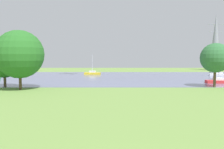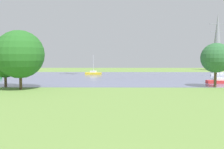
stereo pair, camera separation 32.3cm
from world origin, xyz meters
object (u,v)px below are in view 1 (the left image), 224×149
(sailboat_white, at_px, (219,74))
(sailboat_yellow, at_px, (92,73))
(sailboat_red, at_px, (218,81))
(electricity_pylon, at_px, (215,42))
(tree_west_near, at_px, (4,64))
(tree_east_far, at_px, (19,54))
(tree_east_near, at_px, (215,58))

(sailboat_white, relative_size, sailboat_yellow, 1.30)
(sailboat_yellow, bearing_deg, sailboat_red, -40.27)
(sailboat_yellow, bearing_deg, electricity_pylon, 25.55)
(tree_west_near, xyz_separation_m, electricity_pylon, (59.09, 50.07, 7.34))
(sailboat_yellow, xyz_separation_m, tree_east_far, (-8.75, -31.05, 5.11))
(sailboat_white, height_order, sailboat_yellow, sailboat_white)
(sailboat_red, distance_m, sailboat_yellow, 35.03)
(sailboat_white, height_order, tree_east_near, sailboat_white)
(tree_east_near, bearing_deg, electricity_pylon, 65.50)
(sailboat_red, xyz_separation_m, tree_east_near, (-3.40, -5.77, 4.52))
(tree_east_far, xyz_separation_m, tree_east_near, (32.08, 2.63, -0.57))
(tree_east_far, bearing_deg, sailboat_yellow, 74.27)
(tree_east_near, bearing_deg, tree_west_near, 179.15)
(sailboat_red, height_order, electricity_pylon, electricity_pylon)
(tree_east_near, xyz_separation_m, electricity_pylon, (23.06, 50.60, 6.28))
(sailboat_yellow, xyz_separation_m, electricity_pylon, (46.39, 22.18, 10.82))
(sailboat_red, relative_size, sailboat_yellow, 1.24)
(sailboat_yellow, height_order, electricity_pylon, electricity_pylon)
(sailboat_yellow, height_order, tree_east_near, tree_east_near)
(sailboat_white, bearing_deg, tree_west_near, -154.80)
(tree_east_far, relative_size, tree_east_near, 1.25)
(sailboat_red, bearing_deg, tree_east_far, -166.68)
(tree_west_near, relative_size, tree_east_near, 0.84)
(sailboat_white, distance_m, electricity_pylon, 31.73)
(sailboat_yellow, height_order, tree_east_far, tree_east_far)
(tree_east_far, distance_m, tree_east_near, 32.19)
(tree_west_near, bearing_deg, sailboat_yellow, 65.51)
(sailboat_red, relative_size, electricity_pylon, 0.32)
(sailboat_yellow, height_order, tree_west_near, tree_west_near)
(electricity_pylon, bearing_deg, sailboat_white, -112.34)
(tree_east_far, height_order, electricity_pylon, electricity_pylon)
(sailboat_red, xyz_separation_m, sailboat_white, (8.32, 17.23, 0.00))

